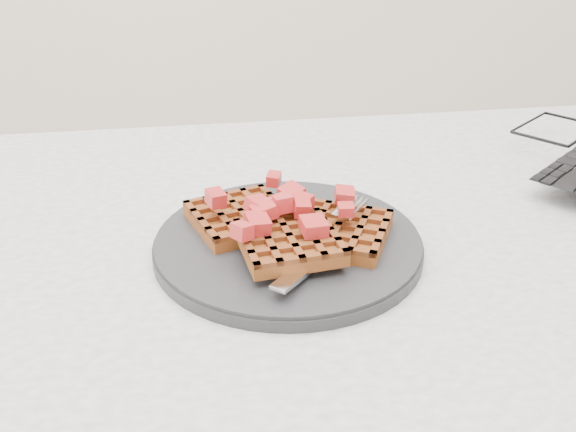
# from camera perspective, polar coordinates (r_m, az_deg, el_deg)

# --- Properties ---
(table) EXTENTS (1.20, 0.80, 0.75)m
(table) POSITION_cam_1_polar(r_m,az_deg,el_deg) (0.73, 4.62, -10.53)
(table) COLOR silver
(table) RESTS_ON ground
(plate) EXTENTS (0.27, 0.27, 0.02)m
(plate) POSITION_cam_1_polar(r_m,az_deg,el_deg) (0.66, 0.00, -2.47)
(plate) COLOR #232326
(plate) RESTS_ON table
(waffles) EXTENTS (0.22, 0.19, 0.03)m
(waffles) POSITION_cam_1_polar(r_m,az_deg,el_deg) (0.64, 0.07, -1.15)
(waffles) COLOR brown
(waffles) RESTS_ON plate
(strawberry_pile) EXTENTS (0.15, 0.15, 0.02)m
(strawberry_pile) POSITION_cam_1_polar(r_m,az_deg,el_deg) (0.63, 0.00, 1.12)
(strawberry_pile) COLOR #9D0D11
(strawberry_pile) RESTS_ON waffles
(fork) EXTENTS (0.13, 0.16, 0.02)m
(fork) POSITION_cam_1_polar(r_m,az_deg,el_deg) (0.62, 3.63, -2.57)
(fork) COLOR silver
(fork) RESTS_ON plate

